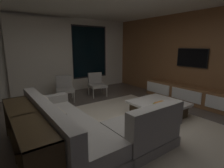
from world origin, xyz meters
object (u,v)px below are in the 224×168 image
Objects in this scene: sectional_couch at (86,129)px; accent_chair_near_window at (97,83)px; coffee_table at (158,109)px; media_console at (191,95)px; console_table_behind_couch at (27,135)px; book_stack_on_coffee_table at (161,103)px; accent_chair_by_curtain at (65,87)px; mounted_tv at (192,58)px.

sectional_couch is 3.21× the size of accent_chair_near_window.
coffee_table is 0.37× the size of media_console.
accent_chair_near_window reaches higher than console_table_behind_couch.
console_table_behind_couch is (-2.69, -2.46, -0.02)m from accent_chair_near_window.
book_stack_on_coffee_table is 2.67m from accent_chair_near_window.
sectional_couch is 2.76m from accent_chair_by_curtain.
sectional_couch is at bearing -174.79° from mounted_tv.
mounted_tv is (2.01, -2.25, 0.92)m from accent_chair_near_window.
accent_chair_by_curtain is at bearing 114.37° from book_stack_on_coffee_table.
mounted_tv is (1.74, 0.25, 1.16)m from coffee_table.
mounted_tv reaches higher than media_console.
book_stack_on_coffee_table is 0.37× the size of accent_chair_by_curtain.
sectional_couch is at bearing -103.85° from accent_chair_by_curtain.
book_stack_on_coffee_table is 0.30× the size of mounted_tv.
mounted_tv is at bearing 5.21° from sectional_couch.
mounted_tv is at bearing 47.52° from media_console.
coffee_table is at bearing -171.69° from mounted_tv.
book_stack_on_coffee_table is 2.15m from mounted_tv.
accent_chair_by_curtain is at bearing 76.15° from sectional_couch.
sectional_couch is 2.60× the size of mounted_tv.
sectional_couch is 0.93m from console_table_behind_couch.
media_console is at bearing 2.08° from coffee_table.
mounted_tv is at bearing 2.63° from console_table_behind_couch.
sectional_couch is 2.05m from coffee_table.
sectional_couch reaches higher than media_console.
coffee_table is 2.96m from console_table_behind_couch.
book_stack_on_coffee_table is 0.14× the size of console_table_behind_couch.
accent_chair_near_window is (1.78, 2.59, 0.14)m from sectional_couch.
mounted_tv reaches higher than sectional_couch.
mounted_tv reaches higher than accent_chair_near_window.
accent_chair_by_curtain reaches higher than console_table_behind_couch.
accent_chair_near_window reaches higher than coffee_table.
sectional_couch is 2.16× the size of coffee_table.
accent_chair_by_curtain is 3.88m from media_console.
console_table_behind_couch is (-2.82, 0.20, 0.02)m from book_stack_on_coffee_table.
coffee_table is 3.99× the size of book_stack_on_coffee_table.
mounted_tv is 0.46× the size of console_table_behind_couch.
accent_chair_near_window is 3.06m from media_console.
mounted_tv is (0.18, 0.20, 1.10)m from media_console.
accent_chair_near_window is at bearing 92.82° from book_stack_on_coffee_table.
accent_chair_by_curtain is 0.37× the size of console_table_behind_couch.
sectional_couch is at bearing -177.66° from media_console.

